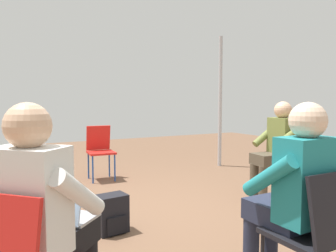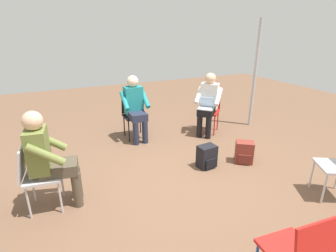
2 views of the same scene
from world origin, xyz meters
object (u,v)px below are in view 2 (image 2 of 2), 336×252
at_px(chair_south, 35,173).
at_px(person_in_teal, 135,105).
at_px(chair_northwest, 210,108).
at_px(person_with_laptop, 208,101).
at_px(chair_west, 133,112).
at_px(backpack_by_empty_chair, 207,158).
at_px(backpack_near_laptop_user, 244,153).
at_px(person_in_olive, 48,155).

height_order(chair_south, person_in_teal, person_in_teal).
bearing_deg(chair_northwest, person_with_laptop, 90.00).
height_order(chair_west, person_in_teal, person_in_teal).
bearing_deg(person_with_laptop, chair_northwest, -90.00).
bearing_deg(chair_south, backpack_by_empty_chair, 97.62).
distance_m(person_in_teal, backpack_near_laptop_user, 2.17).
bearing_deg(chair_west, backpack_by_empty_chair, 111.59).
xyz_separation_m(person_in_teal, backpack_by_empty_chair, (1.53, 0.66, -0.54)).
xyz_separation_m(chair_northwest, person_with_laptop, (0.12, -0.12, 0.20)).
height_order(chair_northwest, backpack_near_laptop_user, chair_northwest).
distance_m(chair_south, chair_west, 2.44).
distance_m(person_with_laptop, backpack_near_laptop_user, 1.43).
relative_size(chair_south, backpack_by_empty_chair, 2.36).
distance_m(chair_northwest, person_in_teal, 1.57).
relative_size(person_with_laptop, backpack_by_empty_chair, 3.44).
distance_m(chair_northwest, backpack_by_empty_chair, 1.62).
xyz_separation_m(person_with_laptop, person_in_olive, (1.24, -2.98, 0.00)).
distance_m(chair_south, person_in_teal, 2.33).
bearing_deg(chair_west, person_with_laptop, 161.14).
bearing_deg(person_with_laptop, backpack_by_empty_chair, 103.42).
height_order(chair_south, backpack_near_laptop_user, chair_south).
relative_size(person_with_laptop, person_in_teal, 1.00).
bearing_deg(chair_south, person_in_teal, 139.06).
bearing_deg(backpack_near_laptop_user, person_with_laptop, 174.41).
bearing_deg(person_in_olive, chair_west, 145.16).
distance_m(chair_south, backpack_near_laptop_user, 3.04).
bearing_deg(person_in_olive, person_with_laptop, 119.66).
distance_m(chair_northwest, chair_west, 1.59).
bearing_deg(backpack_by_empty_chair, backpack_near_laptop_user, 78.90).
distance_m(chair_west, backpack_near_laptop_user, 2.26).
relative_size(chair_northwest, person_in_olive, 0.69).
relative_size(chair_south, backpack_near_laptop_user, 2.36).
bearing_deg(person_with_laptop, chair_south, 67.23).
bearing_deg(chair_northwest, backpack_near_laptop_user, 126.07).
relative_size(chair_west, backpack_by_empty_chair, 2.36).
xyz_separation_m(chair_northwest, person_in_teal, (-0.21, -1.54, 0.20)).
height_order(person_with_laptop, person_in_teal, same).
bearing_deg(backpack_near_laptop_user, chair_west, -144.66).
distance_m(person_in_teal, person_in_olive, 2.22).
distance_m(person_in_teal, backpack_by_empty_chair, 1.75).
xyz_separation_m(chair_west, backpack_by_empty_chair, (1.70, 0.66, -0.34)).
height_order(chair_northwest, person_in_teal, person_in_teal).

